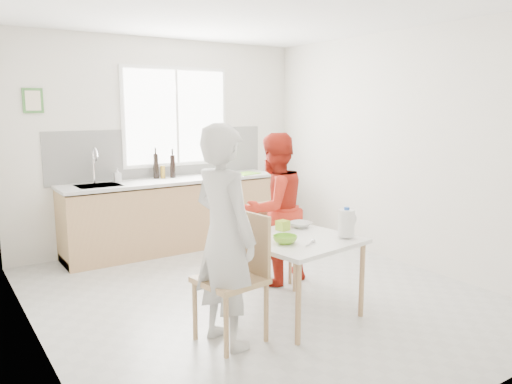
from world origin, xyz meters
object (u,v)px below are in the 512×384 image
Objects in this scene: bowl_white at (300,225)px; milk_jug at (347,222)px; dining_table at (297,246)px; person_red at (274,209)px; wine_bottle_b at (173,166)px; bowl_green at (285,239)px; wine_bottle_a at (156,166)px; chair_left at (238,271)px; chair_far at (264,240)px; person_white at (224,236)px.

milk_jug reaches higher than bowl_white.
milk_jug is (0.36, -0.23, 0.21)m from dining_table.
wine_bottle_b is at bearing -89.07° from person_red.
milk_jug is (0.03, -1.04, 0.06)m from person_red.
person_red is 0.52m from bowl_white.
bowl_green is 2.81m from wine_bottle_a.
chair_left is at bearing -178.10° from bowl_green.
wine_bottle_b is at bearing 157.67° from chair_left.
wine_bottle_b is (-0.32, 2.90, 0.23)m from milk_jug.
dining_table is at bearing -86.44° from wine_bottle_a.
chair_far is (0.90, 0.95, -0.09)m from chair_left.
chair_left is 1.08m from milk_jug.
milk_jug is at bearing -15.83° from bowl_green.
person_white is at bearing 166.00° from milk_jug.
chair_left is at bearing -141.53° from chair_far.
person_red is 1.90m from wine_bottle_b.
chair_left reaches higher than bowl_green.
person_red is (0.10, -0.05, 0.33)m from chair_far.
wine_bottle_b is (0.71, 2.76, 0.51)m from chair_left.
dining_table is 5.02× the size of bowl_green.
wine_bottle_a is (-0.50, 1.91, 0.29)m from person_red.
wine_bottle_b is at bearing -13.65° from wine_bottle_a.
bowl_green is at bearing -141.11° from bowl_white.
bowl_white reaches higher than dining_table.
bowl_green is 0.81× the size of milk_jug.
wine_bottle_a is at bearing 100.08° from bowl_white.
wine_bottle_a is (-0.17, 2.72, 0.45)m from dining_table.
chair_left reaches higher than bowl_white.
milk_jug reaches higher than bowl_green.
dining_table is at bearing -90.88° from wine_bottle_b.
person_red reaches higher than chair_left.
person_white reaches higher than person_red.
wine_bottle_a is (-0.53, 2.95, 0.24)m from milk_jug.
person_white is 5.37× the size of wine_bottle_a.
milk_jug is at bearing -79.51° from bowl_white.
wine_bottle_b is (-0.29, 1.86, 0.28)m from person_red.
bowl_white is 2.41m from wine_bottle_b.
wine_bottle_a reaches higher than milk_jug.
milk_jug is 2.92m from wine_bottle_b.
bowl_green is (-0.43, -0.93, 0.28)m from chair_far.
milk_jug is (1.03, -0.14, 0.29)m from chair_left.
dining_table is 4.09× the size of milk_jug.
wine_bottle_b is at bearing 85.16° from bowl_green.
wine_bottle_b is (0.21, -0.05, -0.01)m from wine_bottle_a.
chair_far is at bearing 128.47° from chair_left.
dining_table is at bearing -132.27° from bowl_white.
wine_bottle_a is at bearing 94.30° from chair_far.
wine_bottle_b is (0.83, 2.77, 0.21)m from person_white.
wine_bottle_a is 1.07× the size of wine_bottle_b.
bowl_green is at bearing -94.75° from person_white.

